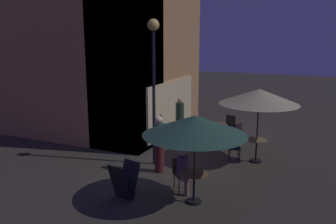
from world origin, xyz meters
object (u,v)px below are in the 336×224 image
at_px(cafe_table_2, 217,129).
at_px(patron_standing_2, 180,121).
at_px(patron_standing_1, 159,144).
at_px(street_lamp_near_corner, 154,61).
at_px(patio_umbrella_1, 195,125).
at_px(cafe_chair_3, 229,124).
at_px(patio_umbrella_0, 259,97).
at_px(cafe_table_0, 256,146).
at_px(patron_seated_0, 183,168).
at_px(menu_sandwich_board, 124,180).
at_px(cafe_chair_0, 232,145).
at_px(cafe_table_1, 194,182).
at_px(cafe_chair_1, 181,171).
at_px(cafe_chair_2, 235,133).

bearing_deg(cafe_table_2, patron_standing_2, 124.45).
xyz_separation_m(patron_standing_1, patron_standing_2, (2.80, 0.50, 0.04)).
bearing_deg(cafe_table_2, street_lamp_near_corner, 159.35).
distance_m(patio_umbrella_1, cafe_chair_3, 6.17).
relative_size(street_lamp_near_corner, cafe_table_2, 5.85).
bearing_deg(patio_umbrella_0, cafe_table_0, 104.04).
xyz_separation_m(cafe_table_2, patron_seated_0, (-4.69, -0.50, 0.13)).
bearing_deg(patron_standing_1, menu_sandwich_board, -63.85).
bearing_deg(street_lamp_near_corner, cafe_chair_0, -60.64).
height_order(patio_umbrella_0, cafe_chair_0, patio_umbrella_0).
distance_m(street_lamp_near_corner, cafe_table_1, 4.06).
bearing_deg(cafe_table_0, cafe_table_2, 49.70).
relative_size(cafe_table_2, cafe_chair_3, 0.83).
height_order(street_lamp_near_corner, cafe_table_2, street_lamp_near_corner).
xyz_separation_m(menu_sandwich_board, patio_umbrella_0, (4.10, -2.55, 1.71)).
relative_size(street_lamp_near_corner, cafe_table_1, 5.87).
relative_size(cafe_table_1, cafe_chair_1, 0.88).
height_order(street_lamp_near_corner, patron_standing_1, street_lamp_near_corner).
distance_m(patio_umbrella_0, cafe_chair_2, 2.23).
bearing_deg(cafe_table_0, patio_umbrella_1, 167.00).
bearing_deg(patio_umbrella_1, cafe_chair_2, 1.90).
xyz_separation_m(cafe_chair_1, cafe_chair_3, (5.41, 0.13, 0.03)).
bearing_deg(cafe_table_1, patio_umbrella_1, -135.00).
distance_m(cafe_table_1, cafe_chair_3, 6.01).
bearing_deg(patron_standing_2, patio_umbrella_0, -79.51).
height_order(cafe_table_2, patio_umbrella_0, patio_umbrella_0).
relative_size(cafe_chair_2, patron_standing_2, 0.52).
xyz_separation_m(cafe_chair_0, patron_standing_1, (-1.79, 1.77, 0.32)).
relative_size(cafe_table_1, cafe_chair_0, 0.83).
bearing_deg(cafe_chair_0, cafe_table_1, -113.82).
distance_m(cafe_chair_0, patron_seated_0, 2.91).
xyz_separation_m(cafe_table_1, patron_standing_2, (4.31, 2.18, 0.37)).
bearing_deg(cafe_table_1, patio_umbrella_0, -13.00).
distance_m(cafe_table_0, cafe_chair_2, 1.54).
height_order(cafe_table_2, cafe_chair_0, cafe_chair_0).
height_order(cafe_table_0, cafe_chair_3, cafe_chair_3).
bearing_deg(patron_standing_1, patio_umbrella_1, -14.93).
xyz_separation_m(patio_umbrella_1, cafe_chair_2, (4.79, 0.16, -1.41)).
xyz_separation_m(cafe_table_0, patron_standing_1, (-2.10, 2.52, 0.35)).
bearing_deg(cafe_chair_2, patio_umbrella_1, 115.19).
xyz_separation_m(menu_sandwich_board, patron_standing_1, (2.00, -0.03, 0.41)).
xyz_separation_m(street_lamp_near_corner, cafe_table_2, (3.08, -1.16, -2.77)).
bearing_deg(patron_seated_0, menu_sandwich_board, -99.04).
distance_m(cafe_chair_1, cafe_chair_3, 5.42).
height_order(cafe_chair_0, patron_standing_2, patron_standing_2).
bearing_deg(patio_umbrella_0, cafe_chair_0, 112.29).
height_order(menu_sandwich_board, patron_standing_1, patron_standing_1).
distance_m(cafe_table_0, cafe_table_2, 2.36).
height_order(cafe_table_2, patron_seated_0, patron_seated_0).
distance_m(patron_seated_0, patron_standing_1, 1.62).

